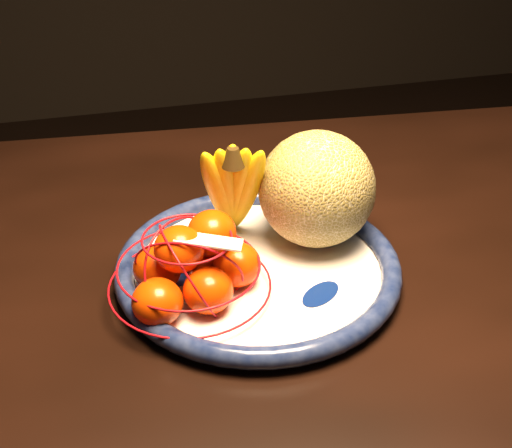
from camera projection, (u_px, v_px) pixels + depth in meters
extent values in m
cube|color=black|center=(340.00, 273.00, 0.89)|extent=(1.46, 0.95, 0.04)
cylinder|color=white|center=(258.00, 273.00, 0.85)|extent=(0.31, 0.31, 0.01)
torus|color=#030D34|center=(258.00, 266.00, 0.85)|extent=(0.34, 0.34, 0.02)
cylinder|color=white|center=(258.00, 276.00, 0.85)|extent=(0.15, 0.15, 0.00)
ellipsoid|color=navy|center=(321.00, 294.00, 0.81)|extent=(0.13, 0.11, 0.00)
ellipsoid|color=navy|center=(221.00, 235.00, 0.91)|extent=(0.10, 0.12, 0.00)
ellipsoid|color=navy|center=(176.00, 280.00, 0.83)|extent=(0.10, 0.07, 0.00)
sphere|color=olive|center=(317.00, 189.00, 0.86)|extent=(0.14, 0.14, 0.14)
ellipsoid|color=yellow|center=(220.00, 188.00, 0.86)|extent=(0.08, 0.09, 0.15)
ellipsoid|color=yellow|center=(227.00, 187.00, 0.86)|extent=(0.06, 0.09, 0.15)
ellipsoid|color=yellow|center=(233.00, 185.00, 0.86)|extent=(0.05, 0.08, 0.15)
ellipsoid|color=yellow|center=(239.00, 186.00, 0.86)|extent=(0.04, 0.09, 0.15)
ellipsoid|color=yellow|center=(246.00, 187.00, 0.86)|extent=(0.06, 0.10, 0.15)
cone|color=black|center=(232.00, 136.00, 0.82)|extent=(0.03, 0.03, 0.02)
ellipsoid|color=#FF4706|center=(157.00, 302.00, 0.75)|extent=(0.06, 0.06, 0.05)
ellipsoid|color=#FF4706|center=(208.00, 290.00, 0.77)|extent=(0.06, 0.06, 0.05)
ellipsoid|color=#FF4706|center=(237.00, 264.00, 0.81)|extent=(0.06, 0.06, 0.05)
ellipsoid|color=#FF4706|center=(157.00, 268.00, 0.81)|extent=(0.06, 0.06, 0.05)
ellipsoid|color=#FF4706|center=(203.00, 250.00, 0.84)|extent=(0.06, 0.06, 0.05)
ellipsoid|color=#FF4706|center=(179.00, 249.00, 0.77)|extent=(0.06, 0.06, 0.05)
ellipsoid|color=#FF4706|center=(212.00, 233.00, 0.80)|extent=(0.06, 0.06, 0.05)
torus|color=#AC0C14|center=(190.00, 285.00, 0.80)|extent=(0.23, 0.23, 0.00)
torus|color=#AC0C14|center=(189.00, 266.00, 0.79)|extent=(0.20, 0.20, 0.00)
torus|color=#AC0C14|center=(187.00, 238.00, 0.77)|extent=(0.12, 0.12, 0.00)
torus|color=#AC0C14|center=(189.00, 271.00, 0.79)|extent=(0.13, 0.12, 0.11)
torus|color=#AC0C14|center=(189.00, 271.00, 0.79)|extent=(0.07, 0.13, 0.11)
torus|color=#AC0C14|center=(189.00, 271.00, 0.79)|extent=(0.14, 0.10, 0.11)
cube|color=white|center=(209.00, 241.00, 0.76)|extent=(0.08, 0.05, 0.01)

